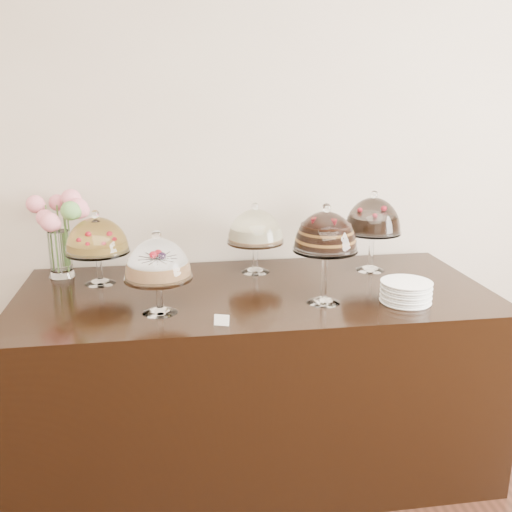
{
  "coord_description": "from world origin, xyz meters",
  "views": [
    {
      "loc": [
        -0.66,
        -0.06,
        1.79
      ],
      "look_at": [
        -0.28,
        2.4,
        1.08
      ],
      "focal_mm": 40.0,
      "sensor_mm": 36.0,
      "label": 1
    }
  ],
  "objects": [
    {
      "name": "price_card_left",
      "position": [
        -0.48,
        2.04,
        0.92
      ],
      "size": [
        0.06,
        0.03,
        0.04
      ],
      "primitive_type": "cube",
      "rotation": [
        -0.21,
        0.0,
        -0.33
      ],
      "color": "white",
      "rests_on": "display_counter"
    },
    {
      "name": "cake_stand_choco_layer",
      "position": [
        -0.01,
        2.24,
        1.21
      ],
      "size": [
        0.28,
        0.28,
        0.44
      ],
      "color": "white",
      "rests_on": "display_counter"
    },
    {
      "name": "cake_stand_fruit_tart",
      "position": [
        -1.01,
        2.66,
        1.13
      ],
      "size": [
        0.31,
        0.31,
        0.36
      ],
      "color": "white",
      "rests_on": "display_counter"
    },
    {
      "name": "cake_stand_sugar_sponge",
      "position": [
        -0.72,
        2.22,
        1.12
      ],
      "size": [
        0.28,
        0.28,
        0.36
      ],
      "color": "white",
      "rests_on": "display_counter"
    },
    {
      "name": "display_counter",
      "position": [
        -0.28,
        2.45,
        0.45
      ],
      "size": [
        2.2,
        1.0,
        0.9
      ],
      "primitive_type": "cube",
      "color": "black",
      "rests_on": "ground"
    },
    {
      "name": "wall_back",
      "position": [
        0.0,
        3.0,
        1.5
      ],
      "size": [
        5.0,
        0.04,
        3.0
      ],
      "primitive_type": "cube",
      "color": "beige",
      "rests_on": "ground"
    },
    {
      "name": "cake_stand_dark_choco",
      "position": [
        0.37,
        2.67,
        1.17
      ],
      "size": [
        0.29,
        0.29,
        0.42
      ],
      "color": "white",
      "rests_on": "display_counter"
    },
    {
      "name": "plate_stack",
      "position": [
        0.35,
        2.18,
        0.95
      ],
      "size": [
        0.22,
        0.22,
        0.09
      ],
      "color": "white",
      "rests_on": "display_counter"
    },
    {
      "name": "flower_vase",
      "position": [
        -1.2,
        2.81,
        1.17
      ],
      "size": [
        0.31,
        0.35,
        0.43
      ],
      "color": "white",
      "rests_on": "display_counter"
    },
    {
      "name": "cake_stand_cheesecake",
      "position": [
        -0.23,
        2.73,
        1.13
      ],
      "size": [
        0.29,
        0.29,
        0.37
      ],
      "color": "white",
      "rests_on": "display_counter"
    }
  ]
}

